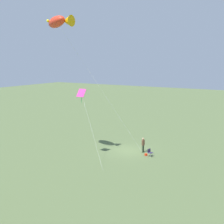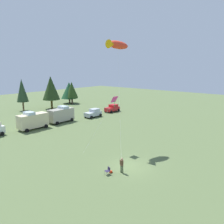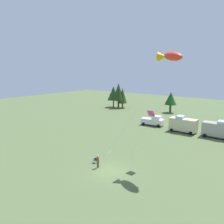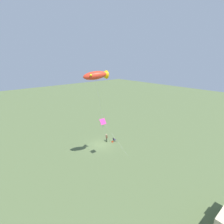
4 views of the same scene
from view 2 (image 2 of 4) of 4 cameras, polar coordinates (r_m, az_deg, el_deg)
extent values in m
plane|color=#52643B|center=(26.09, 4.57, -14.09)|extent=(160.00, 160.00, 0.00)
cylinder|color=#374430|center=(24.51, 2.80, -14.75)|extent=(0.14, 0.14, 0.85)
cylinder|color=#374430|center=(24.63, 2.39, -14.60)|extent=(0.14, 0.14, 0.85)
cylinder|color=brown|center=(24.25, 2.61, -13.12)|extent=(0.35, 0.35, 0.62)
sphere|color=tan|center=(24.07, 2.62, -12.12)|extent=(0.24, 0.24, 0.24)
cylinder|color=brown|center=(24.08, 2.90, -13.22)|extent=(0.09, 0.10, 0.55)
cylinder|color=brown|center=(24.31, 2.15, -12.97)|extent=(0.09, 0.11, 0.55)
cube|color=#2E2645|center=(24.17, -1.24, -15.15)|extent=(0.60, 0.60, 0.04)
cube|color=#2E2645|center=(24.18, -0.78, -14.60)|extent=(0.18, 0.47, 0.40)
cylinder|color=#A5A8AD|center=(24.01, -1.41, -15.90)|extent=(0.03, 0.03, 0.42)
cylinder|color=#A5A8AD|center=(24.33, -1.94, -15.51)|extent=(0.03, 0.03, 0.42)
cylinder|color=#A5A8AD|center=(24.20, -0.52, -15.66)|extent=(0.03, 0.03, 0.42)
cylinder|color=#A5A8AD|center=(24.52, -1.06, -15.28)|extent=(0.03, 0.03, 0.42)
cube|color=red|center=(24.67, -0.33, -15.37)|extent=(0.39, 0.36, 0.22)
cylinder|color=black|center=(41.20, -26.75, -5.09)|extent=(0.70, 0.29, 0.68)
cube|color=beige|center=(43.08, -19.96, -2.12)|extent=(5.40, 2.21, 2.50)
cube|color=silver|center=(42.46, -20.85, -0.30)|extent=(1.40, 2.03, 0.50)
cylinder|color=black|center=(41.47, -21.34, -4.52)|extent=(0.68, 0.22, 0.68)
cylinder|color=black|center=(43.53, -22.84, -3.90)|extent=(0.68, 0.22, 0.68)
cylinder|color=black|center=(43.34, -16.83, -3.54)|extent=(0.68, 0.22, 0.68)
cylinder|color=black|center=(45.31, -18.47, -2.99)|extent=(0.68, 0.22, 0.68)
cube|color=#A7A192|center=(46.69, -13.18, -0.69)|extent=(5.47, 2.37, 2.50)
cube|color=silver|center=(46.80, -12.64, 1.23)|extent=(1.46, 2.07, 0.50)
cylinder|color=black|center=(49.05, -12.20, -1.56)|extent=(0.69, 0.24, 0.68)
cylinder|color=black|center=(47.27, -10.37, -1.98)|extent=(0.69, 0.24, 0.68)
cylinder|color=black|center=(46.78, -15.88, -2.38)|extent=(0.69, 0.24, 0.68)
cylinder|color=black|center=(44.90, -14.11, -2.87)|extent=(0.69, 0.24, 0.68)
cube|color=#ADB6BD|center=(50.41, -4.98, -0.46)|extent=(4.24, 1.89, 0.90)
cube|color=#AEB8C6|center=(50.61, -4.60, 0.49)|extent=(2.04, 1.70, 0.65)
cylinder|color=black|center=(52.24, -4.60, -0.53)|extent=(0.68, 0.24, 0.68)
cylinder|color=black|center=(50.92, -2.99, -0.82)|extent=(0.68, 0.24, 0.68)
cylinder|color=black|center=(50.15, -6.98, -1.09)|extent=(0.68, 0.24, 0.68)
cylinder|color=black|center=(48.77, -5.37, -1.42)|extent=(0.68, 0.24, 0.68)
cube|color=red|center=(56.16, 0.04, 0.84)|extent=(4.20, 1.81, 0.90)
cube|color=red|center=(56.40, 0.37, 1.68)|extent=(2.00, 1.66, 0.65)
cylinder|color=black|center=(58.00, 0.27, 0.73)|extent=(0.68, 0.22, 0.68)
cylinder|color=black|center=(56.77, 1.79, 0.49)|extent=(0.68, 0.22, 0.68)
cylinder|color=black|center=(55.77, -1.74, 0.28)|extent=(0.68, 0.22, 0.68)
cylinder|color=black|center=(54.49, -0.20, 0.02)|extent=(0.68, 0.22, 0.68)
cylinder|color=#4E3924|center=(62.24, -22.15, 1.43)|extent=(0.40, 0.40, 2.42)
cone|color=#263E24|center=(61.70, -22.45, 5.24)|extent=(2.97, 2.97, 5.92)
cylinder|color=#4F401A|center=(62.87, -15.45, 2.01)|extent=(0.56, 0.56, 2.52)
cone|color=#213717|center=(62.32, -15.68, 6.07)|extent=(4.67, 4.67, 6.43)
cylinder|color=brown|center=(70.85, -11.01, 2.89)|extent=(0.51, 0.51, 1.62)
cone|color=#1B4829|center=(70.43, -11.12, 5.58)|extent=(5.12, 5.12, 5.06)
cylinder|color=#443028|center=(69.91, -10.38, 2.95)|extent=(0.52, 0.52, 1.98)
cone|color=#264219|center=(69.48, -10.48, 5.73)|extent=(3.82, 3.82, 4.84)
ellipsoid|color=red|center=(31.52, 1.51, 17.12)|extent=(3.43, 2.54, 1.44)
cone|color=#EFAD0B|center=(30.46, -0.21, 17.31)|extent=(1.08, 1.14, 1.14)
sphere|color=yellow|center=(32.41, 2.00, 17.19)|extent=(0.28, 0.28, 0.28)
cylinder|color=silver|center=(27.05, 1.97, 2.81)|extent=(6.92, 6.25, 14.33)
cylinder|color=#4C3823|center=(24.82, 2.54, -15.48)|extent=(0.04, 0.04, 0.01)
cube|color=#DE3796|center=(29.32, 0.63, 3.33)|extent=(0.98, 0.59, 0.82)
cylinder|color=green|center=(29.41, 0.63, 2.23)|extent=(0.04, 0.04, 0.96)
cylinder|color=silver|center=(29.27, -3.51, -3.78)|extent=(4.04, 2.14, 7.08)
cylinder|color=#4C3823|center=(29.82, -7.65, -10.75)|extent=(0.04, 0.04, 0.01)
camera|label=1|loc=(44.91, -46.70, 7.13)|focal=50.00mm
camera|label=3|loc=(35.90, 52.11, 9.60)|focal=35.00mm
camera|label=4|loc=(54.32, -5.35, 17.11)|focal=28.00mm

